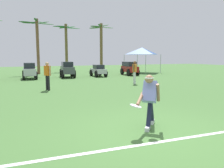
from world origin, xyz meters
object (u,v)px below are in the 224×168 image
at_px(teammate_near_sideline, 135,70).
at_px(palm_tree_far_right, 101,43).
at_px(palm_tree_left_of_centre, 38,40).
at_px(parked_car_slot_b, 29,70).
at_px(parked_car_slot_c, 67,69).
at_px(palm_tree_right_of_centre, 66,43).
at_px(frisbee_thrower, 150,98).
at_px(parked_car_slot_d, 98,70).
at_px(parked_car_slot_e, 129,68).
at_px(teammate_midfield, 47,73).
at_px(event_tent, 142,51).
at_px(frisbee_in_flight, 136,106).

xyz_separation_m(teammate_near_sideline, palm_tree_far_right, (3.24, 14.27, 2.63)).
bearing_deg(palm_tree_left_of_centre, parked_car_slot_b, -104.23).
distance_m(parked_car_slot_c, palm_tree_right_of_centre, 8.97).
relative_size(frisbee_thrower, parked_car_slot_b, 0.58).
bearing_deg(parked_car_slot_d, parked_car_slot_e, 2.66).
bearing_deg(parked_car_slot_b, palm_tree_far_right, 38.43).
bearing_deg(frisbee_thrower, palm_tree_far_right, 71.38).
bearing_deg(parked_car_slot_c, parked_car_slot_b, 178.69).
bearing_deg(teammate_near_sideline, parked_car_slot_d, 91.38).
bearing_deg(parked_car_slot_d, parked_car_slot_c, 175.38).
xyz_separation_m(parked_car_slot_b, palm_tree_far_right, (9.46, 7.51, 2.85)).
height_order(teammate_midfield, event_tent, event_tent).
bearing_deg(parked_car_slot_b, parked_car_slot_e, -0.88).
height_order(frisbee_thrower, parked_car_slot_c, same).
xyz_separation_m(parked_car_slot_c, parked_car_slot_e, (6.31, -0.07, -0.02)).
height_order(parked_car_slot_b, palm_tree_far_right, palm_tree_far_right).
height_order(teammate_near_sideline, parked_car_slot_e, teammate_near_sideline).
bearing_deg(teammate_midfield, parked_car_slot_c, 69.05).
xyz_separation_m(teammate_midfield, parked_car_slot_b, (-0.46, 7.19, -0.22)).
bearing_deg(teammate_near_sideline, parked_car_slot_b, 132.60).
distance_m(teammate_near_sideline, parked_car_slot_b, 9.19).
bearing_deg(parked_car_slot_e, event_tent, 39.16).
relative_size(frisbee_in_flight, parked_car_slot_b, 0.15).
relative_size(palm_tree_left_of_centre, palm_tree_far_right, 0.94).
xyz_separation_m(frisbee_thrower, parked_car_slot_d, (4.16, 14.61, -0.23)).
bearing_deg(palm_tree_right_of_centre, parked_car_slot_b, -121.44).
distance_m(frisbee_thrower, frisbee_in_flight, 0.69).
height_order(parked_car_slot_b, palm_tree_left_of_centre, palm_tree_left_of_centre).
xyz_separation_m(parked_car_slot_b, parked_car_slot_c, (3.18, -0.07, 0.02)).
xyz_separation_m(frisbee_thrower, frisbee_in_flight, (-0.61, -0.32, -0.08)).
bearing_deg(parked_car_slot_e, palm_tree_left_of_centre, 148.11).
distance_m(teammate_near_sideline, event_tent, 11.10).
relative_size(parked_car_slot_c, palm_tree_left_of_centre, 0.42).
bearing_deg(teammate_midfield, palm_tree_right_of_centre, 73.48).
height_order(frisbee_thrower, palm_tree_far_right, palm_tree_far_right).
height_order(teammate_near_sideline, palm_tree_far_right, palm_tree_far_right).
distance_m(frisbee_in_flight, palm_tree_right_of_centre, 23.94).
xyz_separation_m(frisbee_in_flight, parked_car_slot_e, (8.19, 15.09, 0.01)).
bearing_deg(palm_tree_right_of_centre, frisbee_thrower, -97.70).
xyz_separation_m(palm_tree_right_of_centre, event_tent, (7.43, -5.96, -1.09)).
xyz_separation_m(parked_car_slot_d, event_tent, (6.40, 2.58, 1.93)).
distance_m(frisbee_thrower, teammate_midfield, 7.87).
height_order(palm_tree_left_of_centre, palm_tree_far_right, palm_tree_far_right).
relative_size(frisbee_thrower, teammate_midfield, 0.90).
xyz_separation_m(parked_car_slot_e, palm_tree_left_of_centre, (-8.23, 5.12, 2.91)).
xyz_separation_m(parked_car_slot_b, event_tent, (12.47, 2.28, 1.77)).
xyz_separation_m(frisbee_in_flight, teammate_near_sideline, (4.92, 8.48, 0.23)).
xyz_separation_m(teammate_near_sideline, teammate_midfield, (-5.76, -0.42, 0.00)).
height_order(frisbee_thrower, palm_tree_left_of_centre, palm_tree_left_of_centre).
height_order(parked_car_slot_c, event_tent, event_tent).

